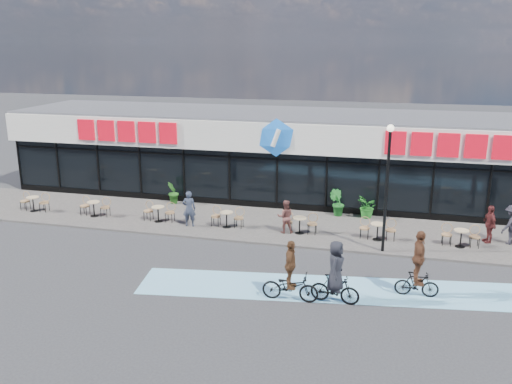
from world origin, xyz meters
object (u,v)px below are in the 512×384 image
at_px(patron_right, 285,217).
at_px(cyclist_a, 335,277).
at_px(bistro_set_0, 34,202).
at_px(pedestrian_c, 511,224).
at_px(potted_plant_mid, 337,203).
at_px(patron_left, 189,209).
at_px(cyclist_b, 418,267).
at_px(pedestrian_a, 489,224).
at_px(lamp_post, 387,178).
at_px(potted_plant_left, 173,193).
at_px(potted_plant_right, 368,207).

distance_m(patron_right, cyclist_a, 6.66).
distance_m(bistro_set_0, pedestrian_c, 22.36).
bearing_deg(potted_plant_mid, patron_right, -122.87).
relative_size(patron_left, cyclist_b, 0.72).
bearing_deg(pedestrian_c, pedestrian_a, -41.81).
distance_m(pedestrian_c, cyclist_b, 7.07).
xyz_separation_m(lamp_post, potted_plant_left, (-10.84, 4.18, -2.47)).
bearing_deg(patron_right, pedestrian_c, 171.53).
distance_m(patron_right, pedestrian_c, 9.50).
bearing_deg(pedestrian_c, cyclist_a, 2.05).
distance_m(pedestrian_a, pedestrian_c, 0.86).
bearing_deg(patron_left, potted_plant_mid, -162.82).
distance_m(potted_plant_left, potted_plant_mid, 8.53).
height_order(lamp_post, potted_plant_mid, lamp_post).
relative_size(pedestrian_a, cyclist_b, 0.69).
distance_m(potted_plant_left, cyclist_a, 13.02).
xyz_separation_m(potted_plant_right, patron_right, (-3.45, -3.02, 0.20)).
xyz_separation_m(bistro_set_0, pedestrian_c, (22.34, 0.82, 0.39)).
height_order(bistro_set_0, potted_plant_mid, potted_plant_mid).
distance_m(bistro_set_0, patron_left, 8.44).
xyz_separation_m(bistro_set_0, cyclist_a, (15.72, -6.17, 0.35)).
xyz_separation_m(potted_plant_right, pedestrian_a, (5.14, -2.10, 0.26)).
distance_m(bistro_set_0, potted_plant_mid, 15.14).
xyz_separation_m(potted_plant_left, cyclist_b, (12.03, -7.86, 0.35)).
bearing_deg(bistro_set_0, pedestrian_a, 2.08).
relative_size(lamp_post, bistro_set_0, 3.36).
bearing_deg(patron_right, potted_plant_left, -38.76).
bearing_deg(cyclist_a, potted_plant_left, 136.22).
bearing_deg(patron_left, bistro_set_0, -11.86).
relative_size(potted_plant_left, pedestrian_a, 0.74).
relative_size(potted_plant_mid, pedestrian_c, 0.76).
xyz_separation_m(pedestrian_a, pedestrian_c, (0.86, 0.04, 0.04)).
bearing_deg(patron_right, cyclist_b, 123.98).
bearing_deg(pedestrian_a, cyclist_a, -57.04).
distance_m(potted_plant_right, patron_right, 4.59).
distance_m(potted_plant_left, pedestrian_a, 15.29).
relative_size(lamp_post, cyclist_a, 2.39).
relative_size(bistro_set_0, pedestrian_c, 0.91).
bearing_deg(bistro_set_0, potted_plant_right, 10.00).
relative_size(potted_plant_left, cyclist_b, 0.51).
xyz_separation_m(potted_plant_left, potted_plant_mid, (8.53, 0.07, 0.04)).
xyz_separation_m(potted_plant_right, cyclist_a, (-0.61, -9.05, 0.25)).
relative_size(bistro_set_0, potted_plant_mid, 1.19).
bearing_deg(patron_left, lamp_post, 163.83).
distance_m(potted_plant_left, potted_plant_right, 10.01).
relative_size(pedestrian_a, pedestrian_c, 0.96).
bearing_deg(pedestrian_a, potted_plant_right, -129.65).
distance_m(potted_plant_mid, cyclist_a, 9.12).
xyz_separation_m(potted_plant_left, patron_right, (6.56, -2.98, 0.15)).
height_order(patron_left, pedestrian_a, patron_left).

